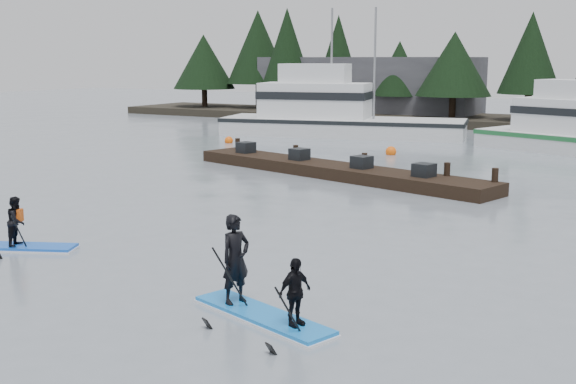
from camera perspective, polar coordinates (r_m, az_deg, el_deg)
The scene contains 10 objects.
ground at distance 16.19m, azimuth -10.67°, elevation -7.20°, with size 160.00×160.00×0.00m, color gray.
far_shore at distance 54.82m, azimuth 19.09°, elevation 5.13°, with size 70.00×8.00×0.60m, color #2D281E.
treeline at distance 54.84m, azimuth 19.07°, elevation 4.82°, with size 60.00×4.00×8.00m, color black, non-canonical shape.
waterfront_building at distance 60.72m, azimuth 6.39°, elevation 8.19°, with size 18.00×6.00×5.00m, color #4C4C51.
fishing_boat_large at distance 46.69m, azimuth 3.76°, elevation 5.29°, with size 15.91×7.59×8.92m.
floating_dock at distance 30.40m, azimuth 3.63°, elevation 1.72°, with size 14.94×1.99×0.50m, color black.
buoy_b at distance 37.59m, azimuth 8.13°, elevation 2.94°, with size 0.56×0.56×0.56m, color #FF600C.
buoy_a at distance 42.56m, azimuth -4.70°, elevation 3.88°, with size 0.50×0.50×0.50m, color #FF600C.
paddleboard_solo at distance 19.93m, azimuth -20.59°, elevation -2.86°, with size 2.99×1.87×1.85m.
paddleboard_duo at distance 13.81m, azimuth -2.39°, elevation -7.20°, with size 3.37×1.83×2.36m.
Camera 1 is at (10.10, -11.69, 4.87)m, focal length 45.00 mm.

